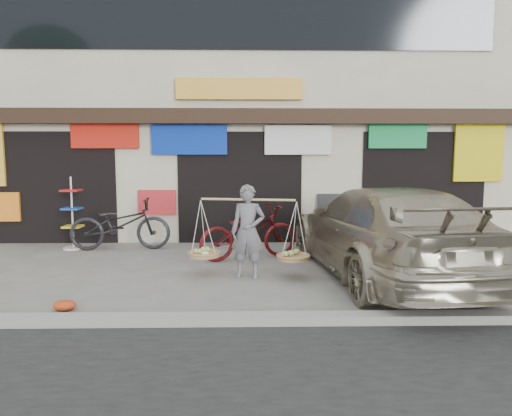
{
  "coord_description": "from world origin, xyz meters",
  "views": [
    {
      "loc": [
        0.17,
        -7.6,
        2.13
      ],
      "look_at": [
        0.34,
        0.9,
        1.15
      ],
      "focal_mm": 32.0,
      "sensor_mm": 36.0,
      "label": 1
    }
  ],
  "objects_px": {
    "street_vendor": "(248,235)",
    "bike_2": "(249,232)",
    "display_rack": "(73,220)",
    "suv": "(382,231)",
    "bike_0": "(120,224)"
  },
  "relations": [
    {
      "from": "street_vendor",
      "to": "bike_2",
      "type": "height_order",
      "value": "street_vendor"
    },
    {
      "from": "street_vendor",
      "to": "bike_2",
      "type": "xyz_separation_m",
      "value": [
        0.02,
        1.42,
        -0.19
      ]
    },
    {
      "from": "bike_2",
      "to": "suv",
      "type": "relative_size",
      "value": 0.37
    },
    {
      "from": "street_vendor",
      "to": "bike_2",
      "type": "relative_size",
      "value": 1.0
    },
    {
      "from": "street_vendor",
      "to": "bike_0",
      "type": "height_order",
      "value": "street_vendor"
    },
    {
      "from": "suv",
      "to": "display_rack",
      "type": "relative_size",
      "value": 3.45
    },
    {
      "from": "suv",
      "to": "bike_0",
      "type": "bearing_deg",
      "value": -30.18
    },
    {
      "from": "display_rack",
      "to": "bike_0",
      "type": "bearing_deg",
      "value": -5.96
    },
    {
      "from": "bike_0",
      "to": "suv",
      "type": "distance_m",
      "value": 5.76
    },
    {
      "from": "street_vendor",
      "to": "suv",
      "type": "height_order",
      "value": "street_vendor"
    },
    {
      "from": "bike_0",
      "to": "suv",
      "type": "bearing_deg",
      "value": -118.61
    },
    {
      "from": "bike_0",
      "to": "display_rack",
      "type": "height_order",
      "value": "display_rack"
    },
    {
      "from": "street_vendor",
      "to": "suv",
      "type": "bearing_deg",
      "value": 11.89
    },
    {
      "from": "display_rack",
      "to": "street_vendor",
      "type": "bearing_deg",
      "value": -32.35
    },
    {
      "from": "street_vendor",
      "to": "display_rack",
      "type": "xyz_separation_m",
      "value": [
        -4.0,
        2.53,
        -0.09
      ]
    }
  ]
}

